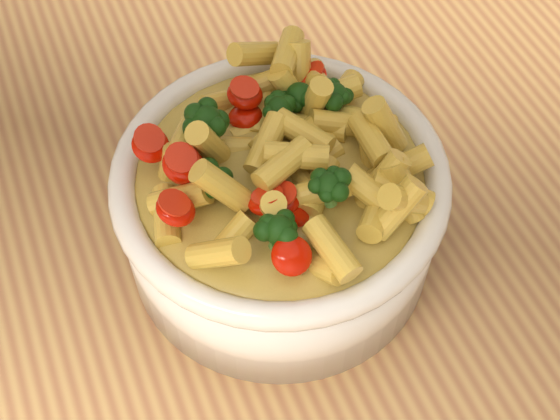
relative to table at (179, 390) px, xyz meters
name	(u,v)px	position (x,y,z in m)	size (l,w,h in m)	color
table	(179,390)	(0.00, 0.00, 0.00)	(1.20, 0.80, 0.90)	#B3864C
serving_bowl	(280,209)	(0.10, 0.04, 0.15)	(0.23, 0.23, 0.10)	white
pasta_salad	(280,154)	(0.10, 0.04, 0.21)	(0.18, 0.18, 0.04)	gold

